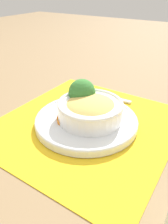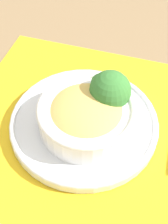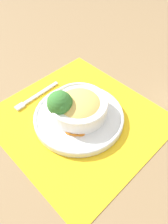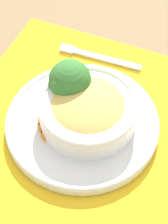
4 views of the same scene
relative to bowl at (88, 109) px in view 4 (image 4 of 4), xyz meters
The scene contains 9 objects.
ground_plane 0.05m from the bowl, 128.45° to the left, with size 4.00×4.00×0.00m, color #8C704C.
placemat 0.05m from the bowl, 128.45° to the left, with size 0.49×0.47×0.00m.
plate 0.04m from the bowl, 128.45° to the left, with size 0.29×0.29×0.02m.
bowl is the anchor object (origin of this frame).
broccoli_floret 0.06m from the bowl, 56.80° to the left, with size 0.08×0.08×0.09m.
carrot_slice_near 0.08m from the bowl, 115.74° to the left, with size 0.04×0.04×0.01m.
carrot_slice_middle 0.08m from the bowl, 127.12° to the left, with size 0.04×0.04×0.01m.
carrot_slice_far 0.08m from the bowl, 138.49° to the left, with size 0.04×0.04×0.01m.
fork 0.19m from the bowl, 18.56° to the left, with size 0.02×0.18×0.01m.
Camera 4 is at (-0.37, -0.15, 0.58)m, focal length 60.00 mm.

